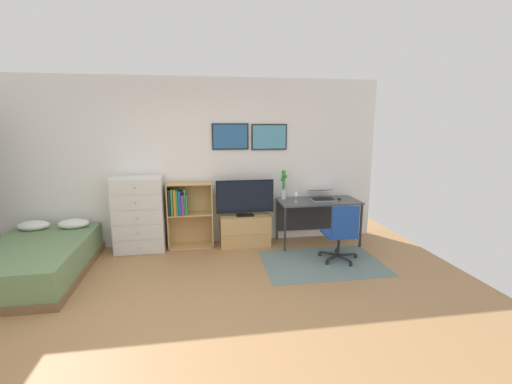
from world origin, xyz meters
TOP-DOWN VIEW (x-y plane):
  - ground_plane at (0.00, 0.00)m, footprint 7.20×7.20m
  - wall_back_with_posters at (0.01, 2.43)m, footprint 6.12×0.09m
  - area_rug at (1.78, 1.23)m, footprint 1.70×1.20m
  - bed at (-2.09, 1.39)m, footprint 1.29×1.98m
  - dresser at (-0.88, 2.15)m, footprint 0.76×0.46m
  - bookshelf at (-0.18, 2.22)m, footprint 0.71×0.30m
  - tv_stand at (0.78, 2.17)m, footprint 0.81×0.41m
  - television at (0.78, 2.15)m, footprint 0.93×0.16m
  - desk at (1.98, 2.13)m, footprint 1.32×0.64m
  - office_chair at (2.06, 1.24)m, footprint 0.56×0.58m
  - laptop at (2.07, 2.14)m, footprint 0.40×0.43m
  - computer_mouse at (2.33, 2.03)m, footprint 0.06×0.10m
  - bamboo_vase at (1.44, 2.24)m, footprint 0.10×0.10m
  - wine_glass at (1.58, 1.99)m, footprint 0.07×0.07m

SIDE VIEW (x-z plane):
  - ground_plane at x=0.00m, z-range 0.00..0.00m
  - area_rug at x=1.78m, z-range 0.00..0.01m
  - bed at x=-2.09m, z-range -0.06..0.51m
  - tv_stand at x=0.78m, z-range 0.00..0.50m
  - office_chair at x=2.06m, z-range 0.03..0.89m
  - dresser at x=-0.88m, z-range 0.00..1.18m
  - desk at x=1.98m, z-range 0.24..0.98m
  - bookshelf at x=-0.18m, z-range 0.09..1.14m
  - computer_mouse at x=2.33m, z-range 0.74..0.77m
  - television at x=0.78m, z-range 0.50..1.10m
  - laptop at x=2.07m, z-range 0.72..0.89m
  - wine_glass at x=1.58m, z-range 0.78..0.96m
  - bamboo_vase at x=1.44m, z-range 0.74..1.22m
  - wall_back_with_posters at x=0.01m, z-range 0.01..2.71m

